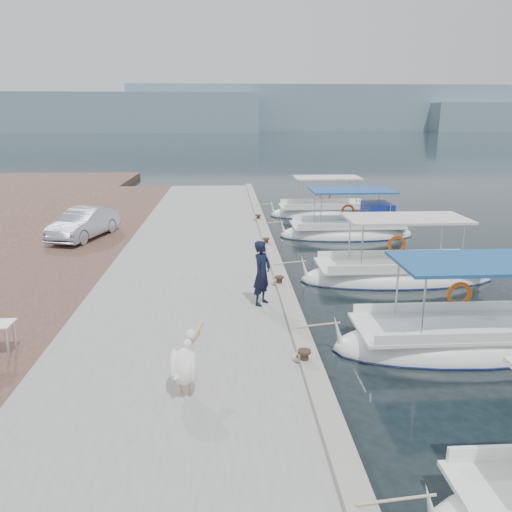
{
  "coord_description": "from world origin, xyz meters",
  "views": [
    {
      "loc": [
        -1.92,
        -12.86,
        5.49
      ],
      "look_at": [
        -1.0,
        2.51,
        1.2
      ],
      "focal_mm": 35.0,
      "sensor_mm": 36.0,
      "label": 1
    }
  ],
  "objects_px": {
    "fishing_caique_e": "(323,213)",
    "pelican": "(185,364)",
    "fishing_caique_d": "(349,232)",
    "fishing_caique_b": "(464,343)",
    "fishing_caique_c": "(397,276)",
    "parked_car": "(84,223)",
    "fisherman": "(262,273)"
  },
  "relations": [
    {
      "from": "fishing_caique_b",
      "to": "fishing_caique_e",
      "type": "xyz_separation_m",
      "value": [
        -0.22,
        17.21,
        0.0
      ]
    },
    {
      "from": "fishing_caique_b",
      "to": "fishing_caique_c",
      "type": "height_order",
      "value": "same"
    },
    {
      "from": "fishing_caique_b",
      "to": "fishing_caique_d",
      "type": "height_order",
      "value": "same"
    },
    {
      "from": "fishing_caique_c",
      "to": "parked_car",
      "type": "height_order",
      "value": "fishing_caique_c"
    },
    {
      "from": "fisherman",
      "to": "parked_car",
      "type": "distance_m",
      "value": 10.84
    },
    {
      "from": "fisherman",
      "to": "parked_car",
      "type": "bearing_deg",
      "value": 74.42
    },
    {
      "from": "fishing_caique_e",
      "to": "fisherman",
      "type": "distance_m",
      "value": 15.97
    },
    {
      "from": "pelican",
      "to": "fisherman",
      "type": "relative_size",
      "value": 0.8
    },
    {
      "from": "fishing_caique_b",
      "to": "parked_car",
      "type": "distance_m",
      "value": 15.72
    },
    {
      "from": "fishing_caique_e",
      "to": "pelican",
      "type": "xyz_separation_m",
      "value": [
        -6.4,
        -19.71,
        0.95
      ]
    },
    {
      "from": "fishing_caique_d",
      "to": "pelican",
      "type": "bearing_deg",
      "value": -114.55
    },
    {
      "from": "pelican",
      "to": "parked_car",
      "type": "height_order",
      "value": "parked_car"
    },
    {
      "from": "fishing_caique_c",
      "to": "fishing_caique_d",
      "type": "bearing_deg",
      "value": 90.7
    },
    {
      "from": "fishing_caique_e",
      "to": "parked_car",
      "type": "xyz_separation_m",
      "value": [
        -11.66,
        -6.96,
        1.01
      ]
    },
    {
      "from": "fishing_caique_d",
      "to": "pelican",
      "type": "height_order",
      "value": "fishing_caique_d"
    },
    {
      "from": "fishing_caique_b",
      "to": "parked_car",
      "type": "xyz_separation_m",
      "value": [
        -11.87,
        10.25,
        1.01
      ]
    },
    {
      "from": "fishing_caique_e",
      "to": "pelican",
      "type": "height_order",
      "value": "fishing_caique_e"
    },
    {
      "from": "fisherman",
      "to": "parked_car",
      "type": "relative_size",
      "value": 0.46
    },
    {
      "from": "fishing_caique_b",
      "to": "pelican",
      "type": "xyz_separation_m",
      "value": [
        -6.62,
        -2.5,
        0.95
      ]
    },
    {
      "from": "fishing_caique_b",
      "to": "fisherman",
      "type": "distance_m",
      "value": 5.4
    },
    {
      "from": "fishing_caique_b",
      "to": "fishing_caique_c",
      "type": "distance_m",
      "value": 5.33
    },
    {
      "from": "fishing_caique_c",
      "to": "pelican",
      "type": "xyz_separation_m",
      "value": [
        -6.72,
        -7.83,
        0.95
      ]
    },
    {
      "from": "fishing_caique_e",
      "to": "pelican",
      "type": "bearing_deg",
      "value": -108.0
    },
    {
      "from": "fishing_caique_e",
      "to": "parked_car",
      "type": "bearing_deg",
      "value": -149.16
    },
    {
      "from": "fishing_caique_c",
      "to": "fisherman",
      "type": "height_order",
      "value": "fisherman"
    },
    {
      "from": "fishing_caique_c",
      "to": "parked_car",
      "type": "distance_m",
      "value": 12.99
    },
    {
      "from": "fisherman",
      "to": "pelican",
      "type": "bearing_deg",
      "value": -167.26
    },
    {
      "from": "pelican",
      "to": "fishing_caique_d",
      "type": "bearing_deg",
      "value": 65.45
    },
    {
      "from": "fishing_caique_c",
      "to": "fisherman",
      "type": "relative_size",
      "value": 3.78
    },
    {
      "from": "pelican",
      "to": "fisherman",
      "type": "distance_m",
      "value": 4.83
    },
    {
      "from": "fishing_caique_e",
      "to": "fisherman",
      "type": "bearing_deg",
      "value": -106.98
    },
    {
      "from": "pelican",
      "to": "parked_car",
      "type": "distance_m",
      "value": 13.79
    }
  ]
}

